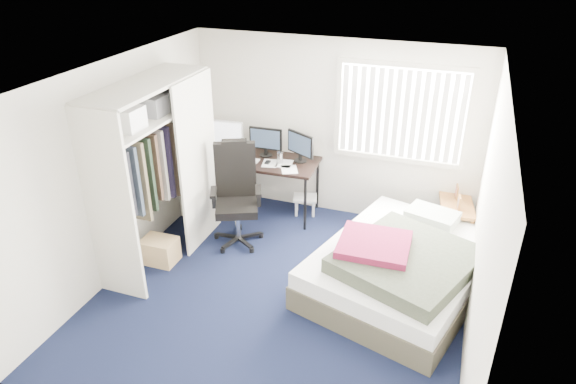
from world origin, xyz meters
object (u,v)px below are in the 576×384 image
(desk, at_px, (260,157))
(bed, at_px, (401,266))
(office_chair, at_px, (237,204))
(nightstand, at_px, (456,207))

(desk, xyz_separation_m, bed, (2.22, -1.21, -0.54))
(office_chair, xyz_separation_m, nightstand, (2.70, 0.94, -0.03))
(desk, xyz_separation_m, nightstand, (2.72, 0.09, -0.35))
(desk, height_order, nightstand, desk)
(desk, xyz_separation_m, office_chair, (0.01, -0.85, -0.33))
(nightstand, distance_m, bed, 1.41)
(bed, bearing_deg, nightstand, 69.09)
(desk, distance_m, nightstand, 2.74)
(desk, bearing_deg, office_chair, -89.06)
(desk, distance_m, bed, 2.59)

